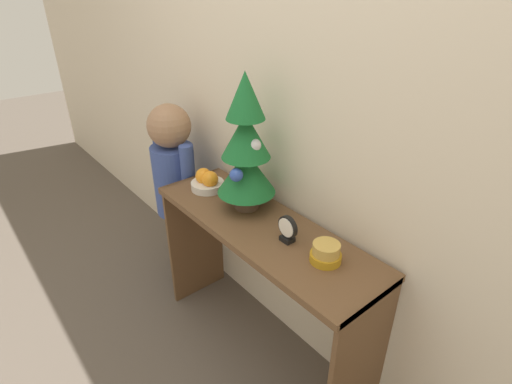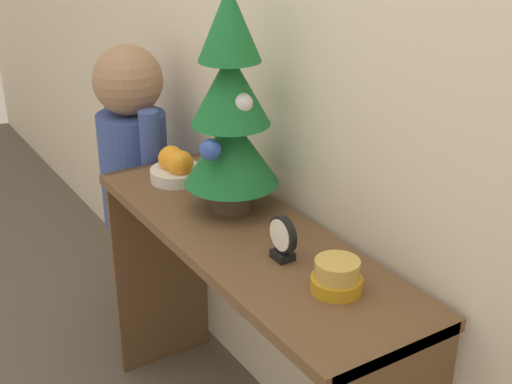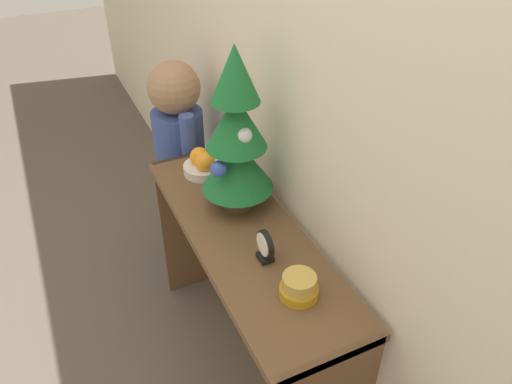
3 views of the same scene
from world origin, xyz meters
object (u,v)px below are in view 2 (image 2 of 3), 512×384
Objects in this scene: mini_tree at (230,109)px; fruit_bowl at (176,168)px; child_figure at (134,159)px; desk_clock at (283,239)px; singing_bowl at (337,277)px.

mini_tree reaches higher than fruit_bowl.
mini_tree is 0.71m from child_figure.
child_figure is (-0.62, -0.03, -0.34)m from mini_tree.
fruit_bowl is at bearing -170.98° from mini_tree.
mini_tree reaches higher than desk_clock.
child_figure is (-1.11, -0.01, -0.09)m from singing_bowl.
mini_tree is 0.56× the size of child_figure.
desk_clock reaches higher than singing_bowl.
fruit_bowl is 0.57m from desk_clock.
desk_clock is (-0.18, -0.02, 0.02)m from singing_bowl.
fruit_bowl reaches higher than singing_bowl.
child_figure is at bearing -177.35° from mini_tree.
singing_bowl is at bearing -2.22° from mini_tree.
desk_clock reaches higher than fruit_bowl.
mini_tree is at bearing 9.02° from fruit_bowl.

